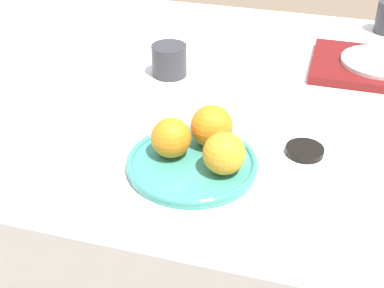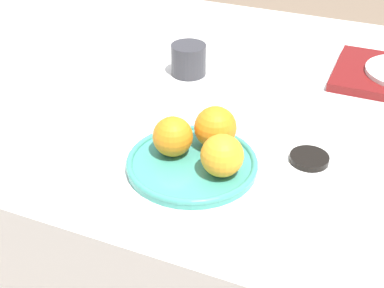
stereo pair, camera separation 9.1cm
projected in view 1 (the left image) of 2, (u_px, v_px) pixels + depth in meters
name	position (u px, v px, depth m)	size (l,w,h in m)	color
table	(179.00, 208.00, 1.41)	(1.54, 1.04, 0.74)	white
fruit_platter	(192.00, 163.00, 0.93)	(0.23, 0.23, 0.02)	teal
orange_0	(171.00, 138.00, 0.93)	(0.07, 0.07, 0.07)	orange
orange_1	(224.00, 153.00, 0.89)	(0.07, 0.07, 0.07)	orange
orange_2	(212.00, 126.00, 0.96)	(0.08, 0.08, 0.08)	orange
serving_tray	(378.00, 68.00, 1.25)	(0.31, 0.23, 0.02)	maroon
side_plate	(380.00, 62.00, 1.24)	(0.18, 0.18, 0.01)	silver
cup_0	(169.00, 60.00, 1.22)	(0.08, 0.08, 0.07)	#333338
soy_dish	(305.00, 151.00, 0.97)	(0.07, 0.07, 0.01)	black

